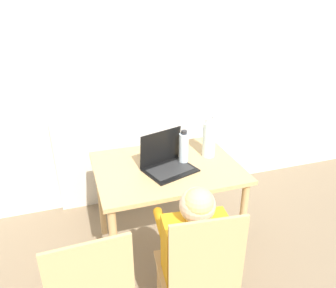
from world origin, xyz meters
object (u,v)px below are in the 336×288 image
(flower_vase, at_px, (209,136))
(water_bottle, at_px, (184,148))
(person_seated, at_px, (193,238))
(laptop, at_px, (166,161))
(chair_occupied, at_px, (198,275))

(flower_vase, xyz_separation_m, water_bottle, (-0.22, -0.05, -0.04))
(flower_vase, relative_size, water_bottle, 1.40)
(person_seated, distance_m, water_bottle, 0.69)
(laptop, distance_m, water_bottle, 0.16)
(chair_occupied, xyz_separation_m, flower_vase, (0.40, 0.80, 0.43))
(person_seated, distance_m, flower_vase, 0.83)
(flower_vase, distance_m, water_bottle, 0.22)
(chair_occupied, bearing_deg, person_seated, -90.00)
(person_seated, xyz_separation_m, water_bottle, (0.17, 0.63, 0.24))
(laptop, xyz_separation_m, water_bottle, (0.14, 0.04, 0.06))
(person_seated, bearing_deg, chair_occupied, 90.00)
(chair_occupied, xyz_separation_m, person_seated, (0.01, 0.12, 0.15))
(person_seated, height_order, flower_vase, flower_vase)
(person_seated, distance_m, laptop, 0.62)
(laptop, relative_size, water_bottle, 1.57)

